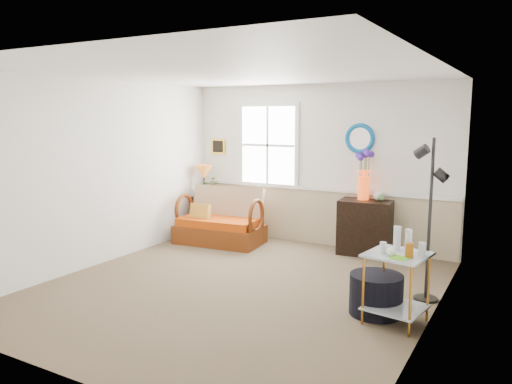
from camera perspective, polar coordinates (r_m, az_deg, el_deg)
The scene contains 19 objects.
floor at distance 6.26m, azimuth -2.11°, elevation -10.86°, with size 4.50×5.00×0.01m, color brown.
ceiling at distance 5.92m, azimuth -2.25°, elevation 13.60°, with size 4.50×5.00×0.01m, color white.
walls at distance 5.95m, azimuth -2.18°, elevation 1.02°, with size 4.51×5.01×2.60m.
wainscot at distance 8.28m, azimuth 6.90°, elevation -2.82°, with size 4.46×0.02×0.90m, color tan.
chair_rail at distance 8.19m, azimuth 6.93°, elevation 0.39°, with size 4.46×0.04×0.06m, color white.
window at distance 8.50m, azimuth 1.38°, elevation 5.36°, with size 1.14×0.06×1.44m, color white, non-canonical shape.
picture at distance 9.04m, azimuth -4.33°, elevation 5.22°, with size 0.28×0.03×0.28m, color gold.
mirror at distance 7.88m, azimuth 11.80°, elevation 6.01°, with size 0.47×0.47×0.07m, color #127CC4.
loveseat at distance 8.26m, azimuth -4.18°, elevation -2.76°, with size 1.40×0.79×0.91m, color #63260B, non-canonical shape.
throw_pillow at distance 8.31m, azimuth -6.40°, elevation -2.58°, with size 0.36×0.09×0.36m, color orange, non-canonical shape.
lamp_stand at distance 9.00m, azimuth -5.92°, elevation -2.61°, with size 0.38×0.38×0.67m, color black, non-canonical shape.
table_lamp at distance 8.88m, azimuth -5.96°, elevation 1.28°, with size 0.31×0.31×0.56m, color #C16C24, non-canonical shape.
potted_plant at distance 8.85m, azimuth -5.12°, elevation 0.36°, with size 0.33×0.37×0.29m, color #4F7C3D.
cabinet at distance 7.79m, azimuth 12.39°, elevation -3.95°, with size 0.78×0.50×0.83m, color black, non-canonical shape.
flower_vase at distance 7.71m, azimuth 12.23°, elevation 1.88°, with size 0.22×0.22×0.74m, color #F64A14, non-canonical shape.
side_table at distance 5.33m, azimuth 15.71°, elevation -10.55°, with size 0.57×0.57×0.73m, color #BB7D29, non-canonical shape.
tabletop_items at distance 5.18m, azimuth 16.43°, elevation -5.52°, with size 0.42×0.42×0.25m, color silver, non-canonical shape.
floor_lamp at distance 5.92m, azimuth 19.23°, elevation -3.13°, with size 0.27×0.27×1.86m, color black, non-canonical shape.
ottoman at distance 5.56m, azimuth 13.56°, elevation -11.30°, with size 0.56×0.56×0.43m, color black.
Camera 1 is at (3.09, -5.02, 2.09)m, focal length 35.00 mm.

